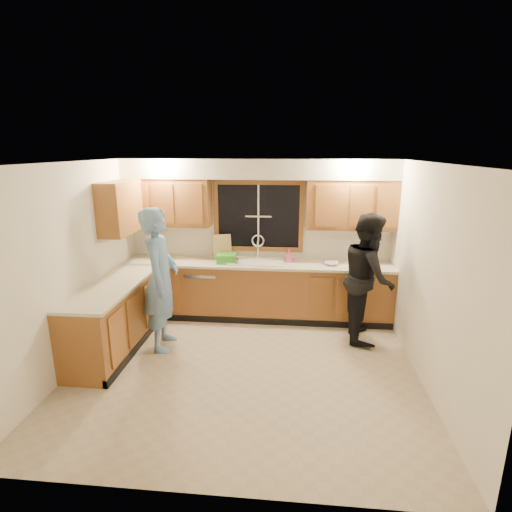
{
  "coord_description": "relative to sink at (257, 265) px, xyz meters",
  "views": [
    {
      "loc": [
        0.57,
        -4.4,
        2.65
      ],
      "look_at": [
        0.08,
        0.65,
        1.28
      ],
      "focal_mm": 28.0,
      "sensor_mm": 36.0,
      "label": 1
    }
  ],
  "objects": [
    {
      "name": "floor",
      "position": [
        0.0,
        -1.6,
        -0.86
      ],
      "size": [
        4.2,
        4.2,
        0.0
      ],
      "primitive_type": "plane",
      "color": "#BBA88F",
      "rests_on": "ground"
    },
    {
      "name": "ceiling",
      "position": [
        0.0,
        -1.6,
        1.64
      ],
      "size": [
        4.2,
        4.2,
        0.0
      ],
      "primitive_type": "plane",
      "rotation": [
        3.14,
        0.0,
        0.0
      ],
      "color": "white"
    },
    {
      "name": "wall_back",
      "position": [
        0.0,
        0.3,
        0.39
      ],
      "size": [
        4.2,
        0.0,
        4.2
      ],
      "primitive_type": "plane",
      "rotation": [
        1.57,
        0.0,
        0.0
      ],
      "color": "white",
      "rests_on": "ground"
    },
    {
      "name": "wall_left",
      "position": [
        -2.1,
        -1.6,
        0.39
      ],
      "size": [
        0.0,
        3.8,
        3.8
      ],
      "primitive_type": "plane",
      "rotation": [
        1.57,
        0.0,
        1.57
      ],
      "color": "white",
      "rests_on": "ground"
    },
    {
      "name": "wall_right",
      "position": [
        2.1,
        -1.6,
        0.39
      ],
      "size": [
        0.0,
        3.8,
        3.8
      ],
      "primitive_type": "plane",
      "rotation": [
        1.57,
        0.0,
        -1.57
      ],
      "color": "white",
      "rests_on": "ground"
    },
    {
      "name": "base_cabinets_back",
      "position": [
        0.0,
        -0.0,
        -0.42
      ],
      "size": [
        4.2,
        0.6,
        0.88
      ],
      "primitive_type": "cube",
      "color": "#965C2B",
      "rests_on": "ground"
    },
    {
      "name": "base_cabinets_left",
      "position": [
        -1.8,
        -1.25,
        -0.42
      ],
      "size": [
        0.6,
        1.9,
        0.88
      ],
      "primitive_type": "cube",
      "color": "#965C2B",
      "rests_on": "ground"
    },
    {
      "name": "countertop_back",
      "position": [
        0.0,
        -0.02,
        0.04
      ],
      "size": [
        4.2,
        0.63,
        0.04
      ],
      "primitive_type": "cube",
      "color": "beige",
      "rests_on": "base_cabinets_back"
    },
    {
      "name": "countertop_left",
      "position": [
        -1.79,
        -1.25,
        0.04
      ],
      "size": [
        0.63,
        1.9,
        0.04
      ],
      "primitive_type": "cube",
      "color": "beige",
      "rests_on": "base_cabinets_left"
    },
    {
      "name": "upper_cabinets_left",
      "position": [
        -1.43,
        0.13,
        0.96
      ],
      "size": [
        1.35,
        0.33,
        0.75
      ],
      "primitive_type": "cube",
      "color": "#965C2B",
      "rests_on": "wall_back"
    },
    {
      "name": "upper_cabinets_right",
      "position": [
        1.43,
        0.13,
        0.96
      ],
      "size": [
        1.35,
        0.33,
        0.75
      ],
      "primitive_type": "cube",
      "color": "#965C2B",
      "rests_on": "wall_back"
    },
    {
      "name": "upper_cabinets_return",
      "position": [
        -1.94,
        -0.48,
        0.96
      ],
      "size": [
        0.33,
        0.9,
        0.75
      ],
      "primitive_type": "cube",
      "color": "#965C2B",
      "rests_on": "wall_left"
    },
    {
      "name": "soffit",
      "position": [
        0.0,
        0.12,
        1.49
      ],
      "size": [
        4.2,
        0.35,
        0.3
      ],
      "primitive_type": "cube",
      "color": "silver",
      "rests_on": "wall_back"
    },
    {
      "name": "window_frame",
      "position": [
        0.0,
        0.29,
        0.74
      ],
      "size": [
        1.44,
        0.03,
        1.14
      ],
      "color": "black",
      "rests_on": "wall_back"
    },
    {
      "name": "sink",
      "position": [
        0.0,
        0.0,
        0.0
      ],
      "size": [
        0.86,
        0.52,
        0.57
      ],
      "color": "white",
      "rests_on": "countertop_back"
    },
    {
      "name": "dishwasher",
      "position": [
        -0.85,
        -0.01,
        -0.45
      ],
      "size": [
        0.6,
        0.56,
        0.82
      ],
      "primitive_type": "cube",
      "color": "white",
      "rests_on": "floor"
    },
    {
      "name": "stove",
      "position": [
        -1.8,
        -1.82,
        -0.41
      ],
      "size": [
        0.58,
        0.75,
        0.9
      ],
      "primitive_type": "cube",
      "color": "white",
      "rests_on": "floor"
    },
    {
      "name": "man",
      "position": [
        -1.18,
        -1.12,
        0.1
      ],
      "size": [
        0.54,
        0.75,
        1.93
      ],
      "primitive_type": "imported",
      "rotation": [
        0.0,
        0.0,
        1.69
      ],
      "color": "#678EC3",
      "rests_on": "floor"
    },
    {
      "name": "woman",
      "position": [
        1.62,
        -0.58,
        0.04
      ],
      "size": [
        0.73,
        0.91,
        1.81
      ],
      "primitive_type": "imported",
      "rotation": [
        0.0,
        0.0,
        1.52
      ],
      "color": "black",
      "rests_on": "floor"
    },
    {
      "name": "knife_block",
      "position": [
        -1.63,
        0.05,
        0.17
      ],
      "size": [
        0.17,
        0.17,
        0.24
      ],
      "primitive_type": "cube",
      "rotation": [
        0.0,
        0.0,
        0.75
      ],
      "color": "#9C5E2B",
      "rests_on": "countertop_back"
    },
    {
      "name": "cutting_board",
      "position": [
        -0.57,
        0.17,
        0.25
      ],
      "size": [
        0.31,
        0.21,
        0.39
      ],
      "primitive_type": "cube",
      "rotation": [
        -0.21,
        0.0,
        0.39
      ],
      "color": "tan",
      "rests_on": "countertop_back"
    },
    {
      "name": "dish_crate",
      "position": [
        -0.47,
        -0.07,
        0.12
      ],
      "size": [
        0.31,
        0.3,
        0.14
      ],
      "primitive_type": "cube",
      "rotation": [
        0.0,
        0.0,
        0.08
      ],
      "color": "green",
      "rests_on": "countertop_back"
    },
    {
      "name": "soap_bottle",
      "position": [
        0.5,
        0.07,
        0.16
      ],
      "size": [
        0.11,
        0.11,
        0.2
      ],
      "primitive_type": "imported",
      "rotation": [
        0.0,
        0.0,
        -0.24
      ],
      "color": "#EB598C",
      "rests_on": "countertop_back"
    },
    {
      "name": "bowl",
      "position": [
        1.15,
        -0.06,
        0.08
      ],
      "size": [
        0.23,
        0.23,
        0.05
      ],
      "primitive_type": "imported",
      "rotation": [
        0.0,
        0.0,
        -0.17
      ],
      "color": "silver",
      "rests_on": "countertop_back"
    },
    {
      "name": "can_left",
      "position": [
        -0.4,
        -0.11,
        0.11
      ],
      "size": [
        0.08,
        0.08,
        0.11
      ],
      "primitive_type": "cylinder",
      "rotation": [
        0.0,
        0.0,
        -0.29
      ],
      "color": "#BBA98F",
      "rests_on": "countertop_back"
    },
    {
      "name": "can_right",
      "position": [
        -0.28,
        -0.23,
        0.11
      ],
      "size": [
        0.06,
        0.06,
        0.11
      ],
      "primitive_type": "cylinder",
      "rotation": [
        0.0,
        0.0,
        0.01
      ],
      "color": "#BBA98F",
      "rests_on": "countertop_back"
    }
  ]
}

